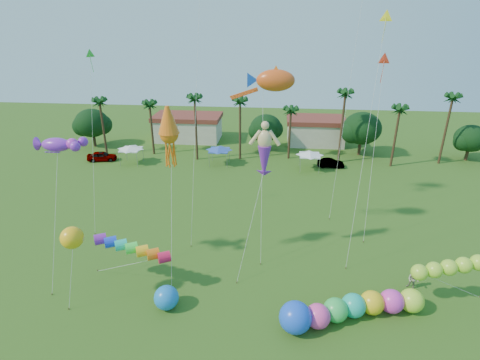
# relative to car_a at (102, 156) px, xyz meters

# --- Properties ---
(ground) EXTENTS (160.00, 160.00, 0.00)m
(ground) POSITION_rel_car_a_xyz_m (25.32, -36.74, -0.79)
(ground) COLOR #285116
(ground) RESTS_ON ground
(tree_line) EXTENTS (69.46, 8.91, 11.00)m
(tree_line) POSITION_rel_car_a_xyz_m (28.88, 7.25, 3.49)
(tree_line) COLOR #3A2819
(tree_line) RESTS_ON ground
(buildings_row) EXTENTS (35.00, 7.00, 4.00)m
(buildings_row) POSITION_rel_car_a_xyz_m (22.23, 13.26, 1.21)
(buildings_row) COLOR beige
(buildings_row) RESTS_ON ground
(tent_row) EXTENTS (31.00, 4.00, 0.60)m
(tent_row) POSITION_rel_car_a_xyz_m (19.32, -0.41, 1.96)
(tent_row) COLOR white
(tent_row) RESTS_ON ground
(car_a) EXTENTS (4.89, 2.71, 1.57)m
(car_a) POSITION_rel_car_a_xyz_m (0.00, 0.00, 0.00)
(car_a) COLOR #4C4C54
(car_a) RESTS_ON ground
(car_b) EXTENTS (4.11, 1.48, 1.35)m
(car_b) POSITION_rel_car_a_xyz_m (36.79, 0.75, -0.11)
(car_b) COLOR #4C4C54
(car_b) RESTS_ON ground
(spectator_b) EXTENTS (1.14, 1.10, 1.85)m
(spectator_b) POSITION_rel_car_a_xyz_m (40.17, -27.89, 0.14)
(spectator_b) COLOR gray
(spectator_b) RESTS_ON ground
(caterpillar_inflatable) EXTENTS (11.63, 5.49, 2.41)m
(caterpillar_inflatable) POSITION_rel_car_a_xyz_m (34.03, -32.09, 0.22)
(caterpillar_inflatable) COLOR #FF43A4
(caterpillar_inflatable) RESTS_ON ground
(blue_ball) EXTENTS (1.96, 1.96, 1.96)m
(blue_ball) POSITION_rel_car_a_xyz_m (20.01, -32.20, 0.19)
(blue_ball) COLOR blue
(blue_ball) RESTS_ON ground
(rainbow_tube) EXTENTS (8.81, 3.48, 3.83)m
(rainbow_tube) POSITION_rel_car_a_xyz_m (17.72, -30.19, 2.57)
(rainbow_tube) COLOR #D71743
(rainbow_tube) RESTS_ON ground
(green_worm) EXTENTS (9.24, 2.09, 3.62)m
(green_worm) POSITION_rel_car_a_xyz_m (39.83, -29.47, 2.06)
(green_worm) COLOR #A7E232
(green_worm) RESTS_ON ground
(orange_ball_kite) EXTENTS (2.27, 2.27, 6.96)m
(orange_ball_kite) POSITION_rel_car_a_xyz_m (13.17, -32.27, 5.31)
(orange_ball_kite) COLOR yellow
(orange_ball_kite) RESTS_ON ground
(merman_kite) EXTENTS (3.07, 5.66, 12.83)m
(merman_kite) POSITION_rel_car_a_xyz_m (27.18, -23.81, 9.63)
(merman_kite) COLOR #E2BC80
(merman_kite) RESTS_ON ground
(fish_kite) EXTENTS (5.36, 6.35, 17.29)m
(fish_kite) POSITION_rel_car_a_xyz_m (27.90, -20.55, 15.41)
(fish_kite) COLOR #E45119
(fish_kite) RESTS_ON ground
(squid_kite) EXTENTS (2.16, 4.98, 14.97)m
(squid_kite) POSITION_rel_car_a_xyz_m (19.38, -26.00, 11.72)
(squid_kite) COLOR orange
(squid_kite) RESTS_ON ground
(lobster_kite) EXTENTS (4.67, 5.66, 12.76)m
(lobster_kite) POSITION_rel_car_a_xyz_m (10.59, -27.91, 11.16)
(lobster_kite) COLOR purple
(lobster_kite) RESTS_ON ground
(delta_kite_red) EXTENTS (1.36, 4.42, 18.38)m
(delta_kite_red) POSITION_rel_car_a_xyz_m (38.08, -16.71, 16.70)
(delta_kite_red) COLOR red
(delta_kite_red) RESTS_ON ground
(delta_kite_yellow) EXTENTS (2.26, 5.13, 21.98)m
(delta_kite_yellow) POSITION_rel_car_a_xyz_m (36.64, -20.95, 20.16)
(delta_kite_yellow) COLOR yellow
(delta_kite_yellow) RESTS_ON ground
(delta_kite_green) EXTENTS (1.07, 4.21, 18.63)m
(delta_kite_green) POSITION_rel_car_a_xyz_m (9.77, -18.47, 16.84)
(delta_kite_green) COLOR green
(delta_kite_green) RESTS_ON ground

